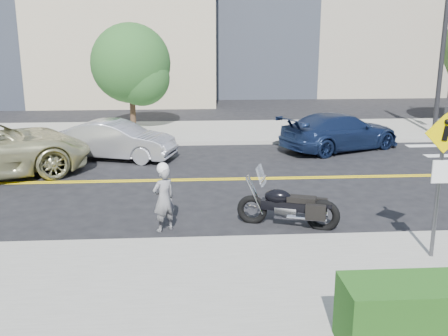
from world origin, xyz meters
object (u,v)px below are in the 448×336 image
pedestrian_sign (441,168)px  motorcycle (288,197)px  parked_car_silver (116,140)px  parked_car_blue (340,132)px  motorcyclist (164,197)px

pedestrian_sign → motorcycle: 3.55m
parked_car_silver → parked_car_blue: (8.43, 0.96, 0.03)m
motorcyclist → parked_car_silver: size_ratio=0.39×
motorcycle → parked_car_blue: 8.71m
parked_car_silver → motorcycle: bearing=-128.0°
motorcycle → parked_car_silver: bearing=143.4°
motorcycle → parked_car_silver: size_ratio=0.56×
motorcycle → pedestrian_sign: bearing=-23.3°
parked_car_silver → parked_car_blue: bearing=-66.6°
motorcycle → parked_car_blue: bearing=84.6°
motorcyclist → parked_car_silver: motorcyclist is taller
motorcyclist → parked_car_blue: size_ratio=0.33×
pedestrian_sign → parked_car_silver: 11.90m
pedestrian_sign → motorcyclist: 5.91m
motorcyclist → parked_car_silver: (-2.01, 7.11, -0.12)m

